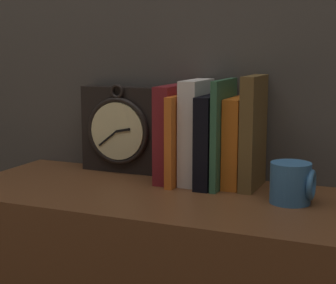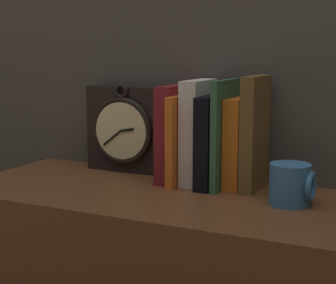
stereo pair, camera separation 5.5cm
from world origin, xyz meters
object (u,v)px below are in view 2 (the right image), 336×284
object	(u,v)px
clock	(127,129)
book_slot4_green	(225,134)
book_slot3_black	(213,141)
book_slot5_orange	(239,143)
book_slot6_brown	(255,133)
book_slot0_maroon	(174,133)
book_slot1_orange	(183,139)
book_slot2_white	(198,132)
mug	(291,185)

from	to	relation	value
clock	book_slot4_green	xyz separation A→B (m)	(0.27, -0.04, 0.01)
clock	book_slot3_black	xyz separation A→B (m)	(0.24, -0.04, -0.00)
book_slot5_orange	clock	bearing A→B (deg)	174.36
book_slot4_green	book_slot6_brown	world-z (taller)	book_slot6_brown
book_slot3_black	book_slot0_maroon	bearing A→B (deg)	175.92
book_slot1_orange	book_slot2_white	bearing A→B (deg)	21.72
clock	mug	size ratio (longest dim) A/B	2.52
book_slot4_green	book_slot5_orange	distance (m)	0.04
book_slot2_white	book_slot6_brown	distance (m)	0.13
book_slot1_orange	book_slot3_black	xyz separation A→B (m)	(0.07, 0.00, 0.00)
book_slot4_green	book_slot5_orange	xyz separation A→B (m)	(0.03, 0.01, -0.02)
book_slot2_white	book_slot0_maroon	bearing A→B (deg)	-176.99
book_slot6_brown	book_slot3_black	bearing A→B (deg)	-172.62
book_slot6_brown	mug	bearing A→B (deg)	-40.60
mug	book_slot3_black	bearing A→B (deg)	158.42
book_slot1_orange	book_slot2_white	size ratio (longest dim) A/B	0.86
book_slot5_orange	book_slot6_brown	size ratio (longest dim) A/B	0.80
book_slot4_green	book_slot5_orange	world-z (taller)	book_slot4_green
book_slot6_brown	book_slot0_maroon	bearing A→B (deg)	-178.57
book_slot1_orange	book_slot5_orange	world-z (taller)	book_slot1_orange
book_slot4_green	book_slot6_brown	bearing A→B (deg)	9.52
book_slot4_green	book_slot6_brown	distance (m)	0.06
book_slot3_black	book_slot4_green	world-z (taller)	book_slot4_green
book_slot0_maroon	mug	size ratio (longest dim) A/B	2.54
book_slot3_black	book_slot6_brown	size ratio (longest dim) A/B	0.82
book_slot2_white	book_slot3_black	bearing A→B (deg)	-14.01
clock	book_slot6_brown	size ratio (longest dim) A/B	0.89
mug	book_slot2_white	bearing A→B (deg)	159.67
book_slot4_green	mug	bearing A→B (deg)	-25.03
book_slot6_brown	mug	size ratio (longest dim) A/B	2.83
clock	book_slot5_orange	xyz separation A→B (m)	(0.29, -0.03, -0.01)
book_slot6_brown	clock	bearing A→B (deg)	174.33
book_slot1_orange	book_slot4_green	xyz separation A→B (m)	(0.10, 0.00, 0.02)
book_slot2_white	book_slot4_green	xyz separation A→B (m)	(0.07, -0.01, 0.00)
book_slot1_orange	book_slot3_black	distance (m)	0.07
book_slot1_orange	mug	size ratio (longest dim) A/B	2.31
book_slot2_white	clock	bearing A→B (deg)	170.30
book_slot3_black	book_slot4_green	size ratio (longest dim) A/B	0.85
book_slot5_orange	book_slot2_white	bearing A→B (deg)	-176.66
book_slot3_black	mug	size ratio (longest dim) A/B	2.33
book_slot0_maroon	book_slot1_orange	distance (m)	0.03
clock	book_slot0_maroon	distance (m)	0.15
clock	book_slot1_orange	size ratio (longest dim) A/B	1.09
book_slot0_maroon	book_slot5_orange	size ratio (longest dim) A/B	1.12
book_slot1_orange	book_slot4_green	distance (m)	0.10
book_slot3_black	book_slot6_brown	world-z (taller)	book_slot6_brown
book_slot3_black	clock	bearing A→B (deg)	169.59
book_slot1_orange	book_slot2_white	xyz separation A→B (m)	(0.03, 0.01, 0.02)
book_slot6_brown	mug	xyz separation A→B (m)	(0.10, -0.09, -0.08)
clock	mug	bearing A→B (deg)	-15.50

